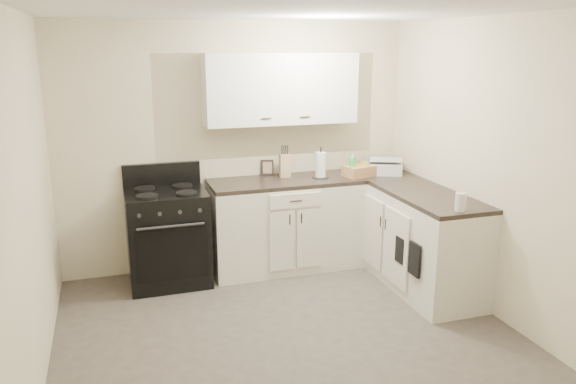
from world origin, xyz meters
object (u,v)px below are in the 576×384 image
object	(u,v)px
knife_block	(285,166)
countertop_grill	(385,168)
stove	(168,237)
wicker_basket	(360,171)
paper_towel	(321,165)

from	to	relation	value
knife_block	countertop_grill	size ratio (longest dim) A/B	0.73
knife_block	countertop_grill	world-z (taller)	knife_block
stove	wicker_basket	xyz separation A→B (m)	(1.99, -0.05, 0.53)
stove	knife_block	world-z (taller)	knife_block
stove	wicker_basket	bearing A→B (deg)	-1.48
stove	wicker_basket	size ratio (longest dim) A/B	2.77
knife_block	paper_towel	size ratio (longest dim) A/B	0.91
knife_block	wicker_basket	world-z (taller)	knife_block
stove	countertop_grill	xyz separation A→B (m)	(2.30, -0.02, 0.54)
paper_towel	countertop_grill	bearing A→B (deg)	-2.24
wicker_basket	knife_block	bearing A→B (deg)	165.07
stove	countertop_grill	distance (m)	2.36
paper_towel	wicker_basket	size ratio (longest dim) A/B	0.80
stove	knife_block	xyz separation A→B (m)	(1.24, 0.15, 0.60)
knife_block	paper_towel	world-z (taller)	paper_towel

